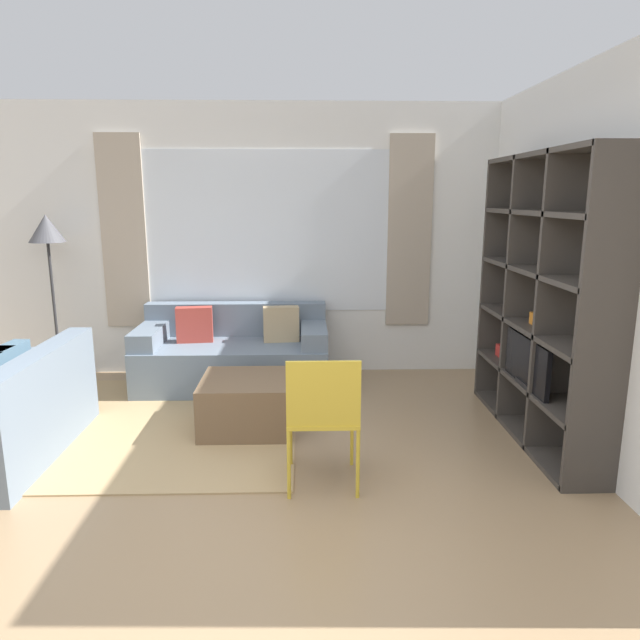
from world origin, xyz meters
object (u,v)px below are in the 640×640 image
(couch_main, at_px, (234,355))
(folding_chair, at_px, (323,410))
(floor_lamp, at_px, (47,239))
(couch_side, at_px, (3,414))
(shelving_unit, at_px, (545,302))
(ottoman, at_px, (247,404))

(couch_main, height_order, folding_chair, folding_chair)
(couch_main, bearing_deg, floor_lamp, 174.53)
(floor_lamp, bearing_deg, couch_main, -5.47)
(couch_main, relative_size, couch_side, 1.21)
(floor_lamp, height_order, folding_chair, floor_lamp)
(folding_chair, bearing_deg, couch_side, -13.18)
(couch_side, bearing_deg, shelving_unit, 94.07)
(shelving_unit, relative_size, folding_chair, 2.44)
(couch_side, xyz_separation_m, floor_lamp, (-0.31, 1.69, 1.09))
(shelving_unit, height_order, floor_lamp, shelving_unit)
(couch_main, bearing_deg, folding_chair, -68.73)
(couch_side, distance_m, floor_lamp, 2.03)
(folding_chair, bearing_deg, floor_lamp, -40.98)
(shelving_unit, distance_m, floor_lamp, 4.46)
(shelving_unit, height_order, ottoman, shelving_unit)
(shelving_unit, relative_size, floor_lamp, 1.29)
(ottoman, bearing_deg, folding_chair, -59.47)
(couch_side, xyz_separation_m, ottoman, (1.66, 0.43, -0.10))
(folding_chair, bearing_deg, ottoman, -59.47)
(couch_main, xyz_separation_m, ottoman, (0.23, -1.09, -0.09))
(couch_main, relative_size, ottoman, 2.55)
(couch_main, relative_size, folding_chair, 2.07)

